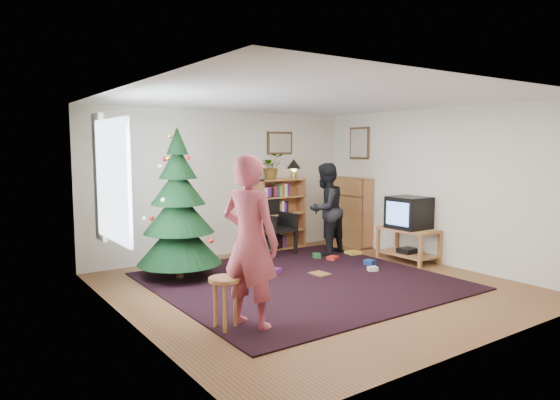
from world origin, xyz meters
TOP-DOWN VIEW (x-y plane):
  - floor at (0.00, 0.00)m, footprint 5.00×5.00m
  - ceiling at (0.00, 0.00)m, footprint 5.00×5.00m
  - wall_back at (0.00, 2.50)m, footprint 5.00×0.02m
  - wall_front at (0.00, -2.50)m, footprint 5.00×0.02m
  - wall_left at (-2.50, 0.00)m, footprint 0.02×5.00m
  - wall_right at (2.50, 0.00)m, footprint 0.02×5.00m
  - rug at (0.00, 0.30)m, footprint 3.80×3.60m
  - window_pane at (-2.47, 0.60)m, footprint 0.04×1.20m
  - curtain at (-2.43, 1.30)m, footprint 0.06×0.35m
  - picture_back at (1.15, 2.48)m, footprint 0.55×0.03m
  - picture_right at (2.48, 1.75)m, footprint 0.03×0.50m
  - christmas_tree at (-1.33, 1.40)m, footprint 1.19×1.19m
  - bookshelf_back at (1.08, 2.34)m, footprint 0.95×0.30m
  - bookshelf_right at (2.34, 1.83)m, footprint 0.30×0.95m
  - tv_stand at (2.22, 0.30)m, footprint 0.53×0.96m
  - crt_tv at (2.22, 0.30)m, footprint 0.55×0.60m
  - armchair at (0.72, 2.08)m, footprint 0.59×0.59m
  - stool at (-1.77, -0.75)m, footprint 0.33×0.33m
  - person_standing at (-1.50, -0.81)m, footprint 0.66×0.78m
  - person_by_chair at (1.40, 1.45)m, footprint 0.91×0.79m
  - potted_plant at (0.88, 2.34)m, footprint 0.49×0.45m
  - table_lamp at (1.38, 2.34)m, footprint 0.27×0.27m
  - floor_clutter at (1.02, 0.75)m, footprint 2.08×1.38m

SIDE VIEW (x-z plane):
  - floor at x=0.00m, z-range 0.00..0.00m
  - rug at x=0.00m, z-range 0.00..0.02m
  - floor_clutter at x=1.02m, z-range 0.00..0.08m
  - tv_stand at x=2.22m, z-range 0.05..0.60m
  - stool at x=-1.77m, z-range 0.15..0.71m
  - armchair at x=0.72m, z-range 0.04..1.03m
  - bookshelf_back at x=1.08m, z-range 0.01..1.31m
  - bookshelf_right at x=2.34m, z-range 0.01..1.31m
  - person_by_chair at x=1.40m, z-range 0.00..1.61m
  - crt_tv at x=2.22m, z-range 0.55..1.07m
  - christmas_tree at x=-1.33m, z-range -0.18..1.98m
  - person_standing at x=-1.50m, z-range 0.00..1.81m
  - wall_back at x=0.00m, z-range 0.00..2.50m
  - wall_front at x=0.00m, z-range 0.00..2.50m
  - wall_left at x=-2.50m, z-range 0.00..2.50m
  - wall_right at x=2.50m, z-range 0.00..2.50m
  - window_pane at x=-2.47m, z-range 0.80..2.20m
  - curtain at x=-2.43m, z-range 0.70..2.30m
  - potted_plant at x=0.88m, z-range 1.30..1.76m
  - table_lamp at x=1.38m, z-range 1.36..1.72m
  - picture_back at x=1.15m, z-range 1.74..2.16m
  - picture_right at x=2.48m, z-range 1.65..2.25m
  - ceiling at x=0.00m, z-range 2.50..2.50m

